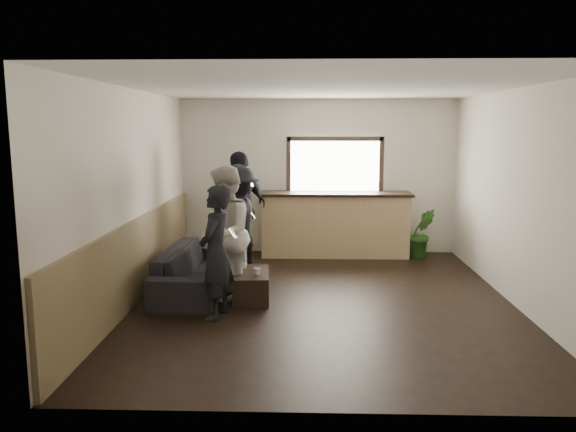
{
  "coord_description": "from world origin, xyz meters",
  "views": [
    {
      "loc": [
        -0.23,
        -7.27,
        2.31
      ],
      "look_at": [
        -0.47,
        0.4,
        1.08
      ],
      "focal_mm": 35.0,
      "sensor_mm": 36.0,
      "label": 1
    }
  ],
  "objects_px": {
    "cup_a": "(242,265)",
    "person_b": "(225,234)",
    "bar_counter": "(335,220)",
    "person_d": "(241,208)",
    "cup_b": "(257,271)",
    "coffee_table": "(251,285)",
    "potted_plant": "(421,233)",
    "person_a": "(216,252)",
    "person_c": "(238,223)",
    "sofa": "(197,270)"
  },
  "relations": [
    {
      "from": "sofa",
      "to": "person_c",
      "type": "height_order",
      "value": "person_c"
    },
    {
      "from": "coffee_table",
      "to": "sofa",
      "type": "bearing_deg",
      "value": 157.65
    },
    {
      "from": "sofa",
      "to": "person_c",
      "type": "xyz_separation_m",
      "value": [
        0.52,
        0.58,
        0.57
      ]
    },
    {
      "from": "cup_a",
      "to": "potted_plant",
      "type": "xyz_separation_m",
      "value": [
        2.91,
        2.35,
        0.02
      ]
    },
    {
      "from": "cup_a",
      "to": "person_d",
      "type": "height_order",
      "value": "person_d"
    },
    {
      "from": "bar_counter",
      "to": "person_d",
      "type": "height_order",
      "value": "bar_counter"
    },
    {
      "from": "cup_b",
      "to": "person_b",
      "type": "distance_m",
      "value": 0.66
    },
    {
      "from": "cup_a",
      "to": "person_d",
      "type": "xyz_separation_m",
      "value": [
        -0.21,
        1.78,
        0.53
      ]
    },
    {
      "from": "bar_counter",
      "to": "potted_plant",
      "type": "height_order",
      "value": "bar_counter"
    },
    {
      "from": "coffee_table",
      "to": "cup_b",
      "type": "relative_size",
      "value": 8.86
    },
    {
      "from": "sofa",
      "to": "cup_b",
      "type": "bearing_deg",
      "value": -115.01
    },
    {
      "from": "cup_b",
      "to": "person_d",
      "type": "relative_size",
      "value": 0.05
    },
    {
      "from": "person_a",
      "to": "person_d",
      "type": "height_order",
      "value": "person_d"
    },
    {
      "from": "bar_counter",
      "to": "cup_a",
      "type": "distance_m",
      "value": 2.86
    },
    {
      "from": "bar_counter",
      "to": "cup_b",
      "type": "xyz_separation_m",
      "value": [
        -1.16,
        -2.78,
        -0.22
      ]
    },
    {
      "from": "sofa",
      "to": "cup_b",
      "type": "distance_m",
      "value": 1.01
    },
    {
      "from": "person_a",
      "to": "person_b",
      "type": "bearing_deg",
      "value": -168.05
    },
    {
      "from": "cup_a",
      "to": "person_a",
      "type": "height_order",
      "value": "person_a"
    },
    {
      "from": "sofa",
      "to": "coffee_table",
      "type": "xyz_separation_m",
      "value": [
        0.8,
        -0.33,
        -0.13
      ]
    },
    {
      "from": "cup_b",
      "to": "potted_plant",
      "type": "height_order",
      "value": "potted_plant"
    },
    {
      "from": "sofa",
      "to": "person_b",
      "type": "distance_m",
      "value": 0.81
    },
    {
      "from": "cup_a",
      "to": "person_b",
      "type": "relative_size",
      "value": 0.07
    },
    {
      "from": "potted_plant",
      "to": "person_b",
      "type": "height_order",
      "value": "person_b"
    },
    {
      "from": "cup_a",
      "to": "person_b",
      "type": "distance_m",
      "value": 0.55
    },
    {
      "from": "cup_a",
      "to": "person_c",
      "type": "relative_size",
      "value": 0.07
    },
    {
      "from": "person_d",
      "to": "person_b",
      "type": "bearing_deg",
      "value": 37.29
    },
    {
      "from": "person_c",
      "to": "cup_b",
      "type": "bearing_deg",
      "value": 20.9
    },
    {
      "from": "potted_plant",
      "to": "person_d",
      "type": "bearing_deg",
      "value": -169.71
    },
    {
      "from": "potted_plant",
      "to": "person_c",
      "type": "height_order",
      "value": "person_c"
    },
    {
      "from": "cup_b",
      "to": "person_a",
      "type": "relative_size",
      "value": 0.06
    },
    {
      "from": "person_a",
      "to": "bar_counter",
      "type": "bearing_deg",
      "value": 166.7
    },
    {
      "from": "bar_counter",
      "to": "person_a",
      "type": "xyz_separation_m",
      "value": [
        -1.6,
        -3.4,
        0.17
      ]
    },
    {
      "from": "potted_plant",
      "to": "person_b",
      "type": "distance_m",
      "value": 4.04
    },
    {
      "from": "person_d",
      "to": "bar_counter",
      "type": "bearing_deg",
      "value": 151.16
    },
    {
      "from": "cup_b",
      "to": "person_a",
      "type": "xyz_separation_m",
      "value": [
        -0.44,
        -0.62,
        0.39
      ]
    },
    {
      "from": "cup_b",
      "to": "person_d",
      "type": "distance_m",
      "value": 2.18
    },
    {
      "from": "coffee_table",
      "to": "person_c",
      "type": "relative_size",
      "value": 0.48
    },
    {
      "from": "coffee_table",
      "to": "person_b",
      "type": "height_order",
      "value": "person_b"
    },
    {
      "from": "bar_counter",
      "to": "cup_b",
      "type": "height_order",
      "value": "bar_counter"
    },
    {
      "from": "person_d",
      "to": "cup_b",
      "type": "bearing_deg",
      "value": 49.26
    },
    {
      "from": "bar_counter",
      "to": "potted_plant",
      "type": "bearing_deg",
      "value": -5.38
    },
    {
      "from": "cup_a",
      "to": "person_a",
      "type": "relative_size",
      "value": 0.08
    },
    {
      "from": "person_b",
      "to": "potted_plant",
      "type": "bearing_deg",
      "value": 130.82
    },
    {
      "from": "cup_a",
      "to": "cup_b",
      "type": "xyz_separation_m",
      "value": [
        0.23,
        -0.29,
        -0.01
      ]
    },
    {
      "from": "cup_b",
      "to": "person_b",
      "type": "relative_size",
      "value": 0.05
    },
    {
      "from": "person_b",
      "to": "person_d",
      "type": "bearing_deg",
      "value": -178.05
    },
    {
      "from": "coffee_table",
      "to": "person_d",
      "type": "height_order",
      "value": "person_d"
    },
    {
      "from": "sofa",
      "to": "person_c",
      "type": "relative_size",
      "value": 1.22
    },
    {
      "from": "sofa",
      "to": "person_b",
      "type": "bearing_deg",
      "value": -124.6
    },
    {
      "from": "potted_plant",
      "to": "person_d",
      "type": "height_order",
      "value": "person_d"
    }
  ]
}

